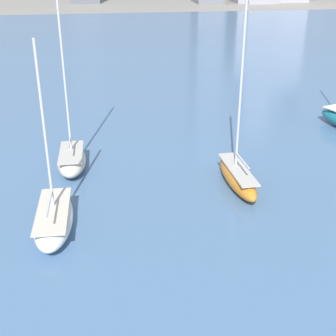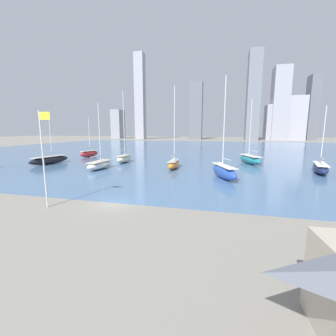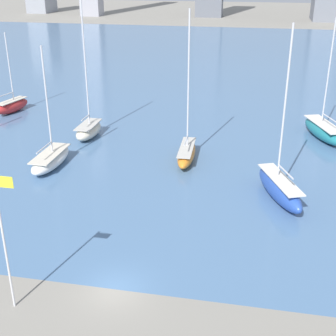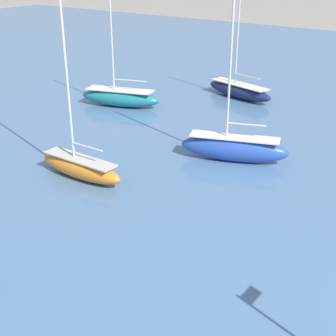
{
  "view_description": "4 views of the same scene",
  "coord_description": "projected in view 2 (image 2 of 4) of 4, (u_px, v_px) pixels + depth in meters",
  "views": [
    {
      "loc": [
        -9.08,
        -9.44,
        17.36
      ],
      "look_at": [
        -5.16,
        17.58,
        4.62
      ],
      "focal_mm": 50.0,
      "sensor_mm": 36.0,
      "label": 1
    },
    {
      "loc": [
        11.0,
        -20.69,
        7.58
      ],
      "look_at": [
        2.63,
        12.82,
        1.76
      ],
      "focal_mm": 24.0,
      "sensor_mm": 36.0,
      "label": 2
    },
    {
      "loc": [
        8.4,
        -24.41,
        20.29
      ],
      "look_at": [
        0.32,
        17.14,
        1.57
      ],
      "focal_mm": 50.0,
      "sensor_mm": 36.0,
      "label": 3
    },
    {
      "loc": [
        -20.16,
        -1.64,
        15.27
      ],
      "look_at": [
        1.93,
        15.26,
        2.7
      ],
      "focal_mm": 50.0,
      "sensor_mm": 36.0,
      "label": 4
    }
  ],
  "objects": [
    {
      "name": "ground_plane",
      "position": [
        115.0,
        203.0,
        23.68
      ],
      "size": [
        500.0,
        500.0,
        0.0
      ],
      "primitive_type": "plane",
      "color": "gray"
    },
    {
      "name": "harbor_water",
      "position": [
        196.0,
        149.0,
        90.65
      ],
      "size": [
        180.0,
        140.0,
        0.0
      ],
      "color": "#4C7099",
      "rests_on": "ground_plane"
    },
    {
      "name": "flag_pole",
      "position": [
        43.0,
        156.0,
        21.51
      ],
      "size": [
        1.24,
        0.14,
        9.4
      ],
      "color": "silver",
      "rests_on": "ground_plane"
    },
    {
      "name": "distant_city_skyline",
      "position": [
        242.0,
        108.0,
        175.06
      ],
      "size": [
        168.86,
        23.96,
        71.08
      ],
      "color": "#8E939E",
      "rests_on": "ground_plane"
    },
    {
      "name": "sailboat_black",
      "position": [
        50.0,
        160.0,
        50.96
      ],
      "size": [
        3.93,
        10.18,
        11.43
      ],
      "rotation": [
        0.0,
        0.0,
        -0.17
      ],
      "color": "black",
      "rests_on": "harbor_water"
    },
    {
      "name": "sailboat_orange",
      "position": [
        174.0,
        163.0,
        45.28
      ],
      "size": [
        2.1,
        7.81,
        16.08
      ],
      "rotation": [
        0.0,
        0.0,
        0.04
      ],
      "color": "orange",
      "rests_on": "harbor_water"
    },
    {
      "name": "sailboat_navy",
      "position": [
        320.0,
        168.0,
        40.38
      ],
      "size": [
        4.34,
        9.76,
        11.88
      ],
      "rotation": [
        0.0,
        0.0,
        -0.23
      ],
      "color": "#19234C",
      "rests_on": "harbor_water"
    },
    {
      "name": "sailboat_white",
      "position": [
        99.0,
        165.0,
        44.45
      ],
      "size": [
        2.67,
        7.67,
        12.73
      ],
      "rotation": [
        0.0,
        0.0,
        -0.01
      ],
      "color": "white",
      "rests_on": "harbor_water"
    },
    {
      "name": "sailboat_cream",
      "position": [
        124.0,
        158.0,
        53.43
      ],
      "size": [
        2.45,
        6.17,
        16.45
      ],
      "rotation": [
        0.0,
        0.0,
        -0.01
      ],
      "color": "beige",
      "rests_on": "harbor_water"
    },
    {
      "name": "sailboat_blue",
      "position": [
        224.0,
        171.0,
        35.7
      ],
      "size": [
        5.07,
        8.85,
        15.77
      ],
      "rotation": [
        0.0,
        0.0,
        0.38
      ],
      "color": "#284CA8",
      "rests_on": "harbor_water"
    },
    {
      "name": "sailboat_teal",
      "position": [
        250.0,
        159.0,
        51.44
      ],
      "size": [
        5.42,
        9.48,
        14.52
      ],
      "rotation": [
        0.0,
        0.0,
        0.34
      ],
      "color": "#1E757F",
      "rests_on": "harbor_water"
    },
    {
      "name": "sailboat_red",
      "position": [
        89.0,
        153.0,
        64.57
      ],
      "size": [
        3.25,
        6.56,
        11.37
      ],
      "rotation": [
        0.0,
        0.0,
        -0.24
      ],
      "color": "#B72828",
      "rests_on": "harbor_water"
    }
  ]
}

